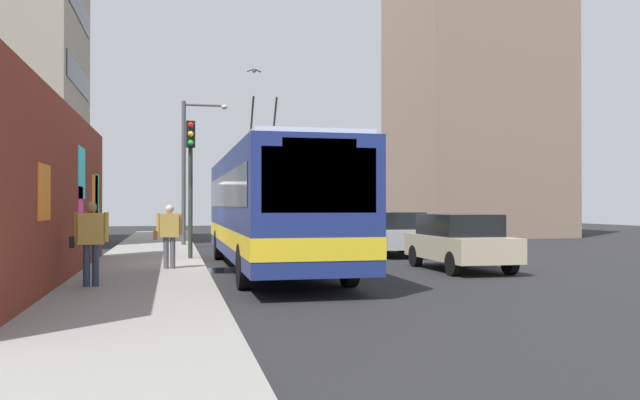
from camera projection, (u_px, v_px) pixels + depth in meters
ground_plane at (204, 267)px, 19.17m from camera, size 80.00×80.00×0.00m
sidewalk_slab at (148, 266)px, 18.82m from camera, size 48.00×3.20×0.15m
graffiti_wall at (62, 195)px, 14.70m from camera, size 14.28×0.32×4.12m
building_far_right at (472, 100)px, 39.73m from camera, size 9.21×8.73×16.60m
city_bus at (271, 205)px, 18.23m from camera, size 12.50×2.64×5.10m
parked_car_champagne at (459, 241)px, 18.29m from camera, size 4.06×1.83×1.58m
parked_car_silver at (393, 233)px, 23.79m from camera, size 4.15×1.87×1.58m
parked_car_dark_gray at (347, 227)px, 30.12m from camera, size 4.29×1.75×1.58m
pedestrian_at_curb at (169, 231)px, 17.23m from camera, size 0.23×0.75×1.69m
pedestrian_near_wall at (91, 236)px, 13.43m from camera, size 0.24×0.77×1.76m
traffic_light at (191, 166)px, 20.54m from camera, size 0.49×0.28×4.37m
street_lamp at (189, 161)px, 27.77m from camera, size 0.44×1.95×6.14m
curbside_puddle at (227, 270)px, 18.26m from camera, size 1.76×1.76×0.00m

